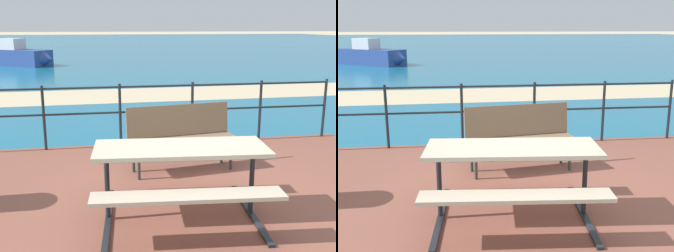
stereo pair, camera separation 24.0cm
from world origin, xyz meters
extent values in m
plane|color=beige|center=(0.00, 0.00, 0.00)|extent=(240.00, 240.00, 0.00)
cube|color=brown|center=(0.00, 0.00, 0.03)|extent=(6.40, 5.20, 0.06)
cube|color=#196B8E|center=(0.00, 40.00, 0.01)|extent=(90.00, 90.00, 0.01)
cube|color=beige|center=(0.00, 7.77, 0.01)|extent=(54.04, 3.63, 0.01)
cube|color=#BCAD93|center=(-0.15, -0.17, 0.79)|extent=(1.76, 0.80, 0.04)
cube|color=#BCAD93|center=(-0.19, -0.73, 0.53)|extent=(1.73, 0.40, 0.04)
cube|color=#BCAD93|center=(-0.10, 0.39, 0.53)|extent=(1.73, 0.40, 0.04)
cylinder|color=#1E2328|center=(-0.88, -0.11, 0.43)|extent=(0.05, 0.05, 0.73)
cube|color=#1E2328|center=(-0.88, -0.11, 0.07)|extent=(0.18, 1.38, 0.03)
cylinder|color=#1E2328|center=(0.59, -0.23, 0.43)|extent=(0.05, 0.05, 0.73)
cube|color=#1E2328|center=(0.59, -0.23, 0.07)|extent=(0.18, 1.38, 0.03)
cube|color=#7A6047|center=(0.16, 1.17, 0.49)|extent=(1.49, 0.60, 0.04)
cube|color=#7A6047|center=(0.13, 1.35, 0.72)|extent=(1.44, 0.27, 0.42)
cylinder|color=#2D3833|center=(-0.46, 0.94, 0.28)|extent=(0.04, 0.04, 0.43)
cylinder|color=#2D3833|center=(-0.50, 1.23, 0.28)|extent=(0.04, 0.04, 0.43)
cylinder|color=#2D3833|center=(0.82, 1.11, 0.28)|extent=(0.04, 0.04, 0.43)
cylinder|color=#2D3833|center=(0.77, 1.41, 0.28)|extent=(0.04, 0.04, 0.43)
cylinder|color=#1E2328|center=(-1.77, 2.48, 0.57)|extent=(0.04, 0.04, 1.02)
cylinder|color=#1E2328|center=(-0.59, 2.48, 0.57)|extent=(0.04, 0.04, 1.02)
cylinder|color=#1E2328|center=(0.59, 2.48, 0.57)|extent=(0.04, 0.04, 1.02)
cylinder|color=#1E2328|center=(1.77, 2.48, 0.57)|extent=(0.04, 0.04, 1.02)
cylinder|color=#1E2328|center=(2.95, 2.48, 0.57)|extent=(0.04, 0.04, 1.02)
cylinder|color=#1E2328|center=(0.00, 2.48, 1.03)|extent=(5.90, 0.03, 0.03)
cylinder|color=#1E2328|center=(0.00, 2.48, 0.62)|extent=(5.90, 0.03, 0.03)
cube|color=#2D478C|center=(-4.85, 17.78, 0.40)|extent=(3.69, 3.20, 0.78)
cube|color=silver|center=(-5.07, 17.94, 1.06)|extent=(1.42, 1.34, 0.54)
cone|color=#2D478C|center=(-3.18, 16.54, 0.40)|extent=(0.82, 0.86, 0.70)
camera|label=1|loc=(-0.94, -3.98, 1.98)|focal=44.01mm
camera|label=2|loc=(-0.70, -4.02, 1.98)|focal=44.01mm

